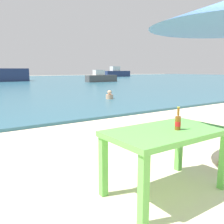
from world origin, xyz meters
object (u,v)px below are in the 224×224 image
(boat_ferry, at_px, (117,73))
(boat_tanker, at_px, (101,78))
(swimmer_person, at_px, (109,95))
(picnic_table_green, at_px, (166,139))
(beer_bottle_amber, at_px, (178,122))

(boat_ferry, bearing_deg, boat_tanker, -130.40)
(swimmer_person, bearing_deg, boat_tanker, 59.50)
(swimmer_person, xyz_separation_m, boat_tanker, (8.36, 14.19, 0.32))
(boat_tanker, bearing_deg, swimmer_person, -120.50)
(swimmer_person, bearing_deg, boat_ferry, 53.94)
(boat_ferry, bearing_deg, picnic_table_green, -124.84)
(boat_tanker, relative_size, boat_ferry, 0.67)
(picnic_table_green, height_order, boat_ferry, boat_ferry)
(beer_bottle_amber, bearing_deg, picnic_table_green, 142.30)
(swimmer_person, relative_size, boat_ferry, 0.07)
(picnic_table_green, height_order, boat_tanker, boat_tanker)
(picnic_table_green, xyz_separation_m, boat_ferry, (26.36, 37.87, 0.15))
(picnic_table_green, height_order, swimmer_person, picnic_table_green)
(picnic_table_green, distance_m, boat_tanker, 25.20)
(picnic_table_green, relative_size, swimmer_person, 3.41)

